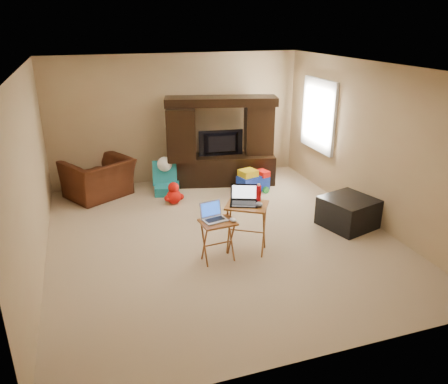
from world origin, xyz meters
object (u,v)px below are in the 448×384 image
object	(u,v)px
recliner	(99,178)
tray_table_left	(218,241)
child_rocker	(167,178)
laptop_right	(244,196)
tray_table_right	(246,228)
mouse_right	(259,205)
mouse_left	(233,220)
television	(222,144)
water_bottle	(258,193)
laptop_left	(215,212)
ottoman	(348,212)
plush_toy	(174,193)
entertainment_center	(221,142)
push_toy	(253,180)

from	to	relation	value
recliner	tray_table_left	distance (m)	3.23
child_rocker	laptop_right	size ratio (longest dim) A/B	1.61
tray_table_right	mouse_right	size ratio (longest dim) A/B	4.92
mouse_left	mouse_right	distance (m)	0.43
tray_table_right	mouse_right	xyz separation A→B (m)	(0.13, -0.12, 0.39)
television	water_bottle	xyz separation A→B (m)	(-0.31, -2.62, 0.00)
water_bottle	tray_table_left	bearing A→B (deg)	-162.60
laptop_left	tray_table_left	bearing A→B (deg)	-56.44
ottoman	tray_table_right	size ratio (longest dim) A/B	1.02
tray_table_right	mouse_left	bearing A→B (deg)	-112.55
tray_table_left	plush_toy	bearing A→B (deg)	89.01
recliner	laptop_left	world-z (taller)	laptop_left
tray_table_right	mouse_right	world-z (taller)	mouse_right
television	laptop_left	size ratio (longest dim) A/B	2.85
entertainment_center	laptop_right	bearing A→B (deg)	-87.77
plush_toy	laptop_left	xyz separation A→B (m)	(0.12, -2.11, 0.51)
mouse_left	recliner	bearing A→B (deg)	117.83
recliner	plush_toy	xyz separation A→B (m)	(1.23, -0.77, -0.15)
laptop_right	water_bottle	bearing A→B (deg)	36.08
mouse_right	tray_table_left	bearing A→B (deg)	-179.33
push_toy	ottoman	bearing A→B (deg)	-80.84
recliner	tray_table_left	world-z (taller)	recliner
laptop_left	tray_table_right	bearing A→B (deg)	-0.26
child_rocker	ottoman	xyz separation A→B (m)	(2.46, -2.29, -0.07)
recliner	mouse_left	xyz separation A→B (m)	(1.58, -2.98, 0.26)
ottoman	mouse_left	bearing A→B (deg)	-167.93
ottoman	laptop_left	bearing A→B (deg)	-171.45
entertainment_center	recliner	distance (m)	2.42
ottoman	tray_table_right	bearing A→B (deg)	-172.16
child_rocker	mouse_left	xyz separation A→B (m)	(0.36, -2.74, 0.31)
tray_table_right	water_bottle	xyz separation A→B (m)	(0.20, 0.08, 0.47)
laptop_left	plush_toy	bearing A→B (deg)	81.88
water_bottle	mouse_right	bearing A→B (deg)	-109.29
push_toy	water_bottle	world-z (taller)	water_bottle
child_rocker	laptop_right	world-z (taller)	laptop_right
laptop_right	mouse_left	bearing A→B (deg)	-114.82
plush_toy	laptop_right	xyz separation A→B (m)	(0.57, -1.99, 0.64)
push_toy	laptop_right	world-z (taller)	laptop_right
push_toy	mouse_left	xyz separation A→B (m)	(-1.23, -2.32, 0.39)
water_bottle	laptop_left	bearing A→B (deg)	-165.62
entertainment_center	ottoman	distance (m)	2.89
push_toy	laptop_right	distance (m)	2.41
laptop_left	child_rocker	bearing A→B (deg)	81.60
child_rocker	plush_toy	xyz separation A→B (m)	(0.02, -0.53, -0.10)
laptop_left	mouse_right	distance (m)	0.62
ottoman	laptop_left	distance (m)	2.39
ottoman	water_bottle	size ratio (longest dim) A/B	3.31
child_rocker	push_toy	bearing A→B (deg)	-1.93
laptop_left	mouse_left	xyz separation A→B (m)	(0.22, -0.10, -0.10)
laptop_left	water_bottle	size ratio (longest dim) A/B	1.39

